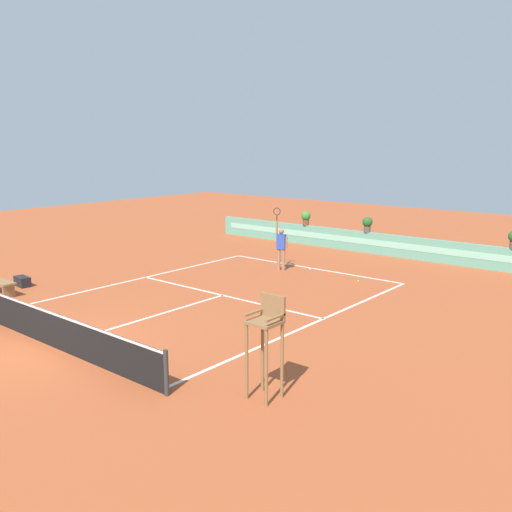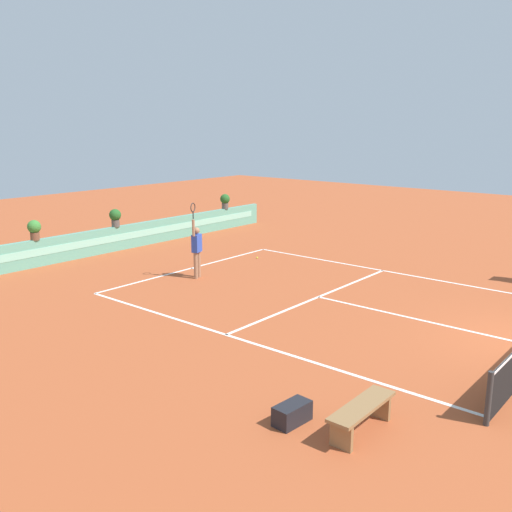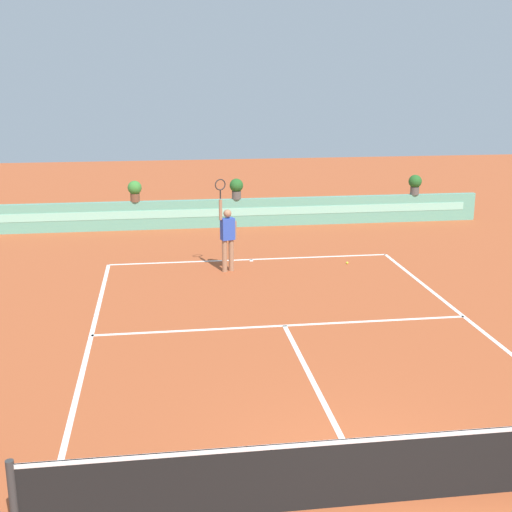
{
  "view_description": "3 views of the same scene",
  "coord_description": "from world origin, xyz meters",
  "px_view_note": "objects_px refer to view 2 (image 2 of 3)",
  "views": [
    {
      "loc": [
        12.63,
        -7.02,
        5.12
      ],
      "look_at": [
        -0.31,
        8.59,
        1.0
      ],
      "focal_mm": 38.82,
      "sensor_mm": 36.0,
      "label": 1
    },
    {
      "loc": [
        -13.81,
        -2.63,
        5.08
      ],
      "look_at": [
        -0.31,
        8.59,
        1.0
      ],
      "focal_mm": 39.86,
      "sensor_mm": 36.0,
      "label": 2
    },
    {
      "loc": [
        -2.57,
        -7.31,
        5.32
      ],
      "look_at": [
        -0.31,
        8.59,
        1.0
      ],
      "focal_mm": 47.93,
      "sensor_mm": 36.0,
      "label": 3
    }
  ],
  "objects_px": {
    "tennis_player": "(197,248)",
    "potted_plant_centre": "(115,217)",
    "bench_courtside": "(362,412)",
    "tennis_ball_near_baseline": "(257,258)",
    "potted_plant_far_right": "(225,200)",
    "potted_plant_left": "(34,229)",
    "gear_bag": "(292,413)"
  },
  "relations": [
    {
      "from": "tennis_player",
      "to": "bench_courtside",
      "type": "bearing_deg",
      "value": -119.44
    },
    {
      "from": "tennis_ball_near_baseline",
      "to": "potted_plant_left",
      "type": "height_order",
      "value": "potted_plant_left"
    },
    {
      "from": "tennis_player",
      "to": "potted_plant_far_right",
      "type": "height_order",
      "value": "tennis_player"
    },
    {
      "from": "gear_bag",
      "to": "potted_plant_centre",
      "type": "height_order",
      "value": "potted_plant_centre"
    },
    {
      "from": "tennis_player",
      "to": "tennis_ball_near_baseline",
      "type": "bearing_deg",
      "value": 4.08
    },
    {
      "from": "potted_plant_far_right",
      "to": "potted_plant_left",
      "type": "relative_size",
      "value": 1.0
    },
    {
      "from": "potted_plant_far_right",
      "to": "potted_plant_centre",
      "type": "relative_size",
      "value": 1.0
    },
    {
      "from": "bench_courtside",
      "to": "potted_plant_left",
      "type": "distance_m",
      "value": 15.09
    },
    {
      "from": "tennis_ball_near_baseline",
      "to": "potted_plant_left",
      "type": "relative_size",
      "value": 0.09
    },
    {
      "from": "gear_bag",
      "to": "potted_plant_left",
      "type": "distance_m",
      "value": 14.14
    },
    {
      "from": "potted_plant_left",
      "to": "potted_plant_centre",
      "type": "bearing_deg",
      "value": 0.0
    },
    {
      "from": "gear_bag",
      "to": "tennis_player",
      "type": "distance_m",
      "value": 9.98
    },
    {
      "from": "potted_plant_left",
      "to": "tennis_ball_near_baseline",
      "type": "bearing_deg",
      "value": -41.22
    },
    {
      "from": "potted_plant_far_right",
      "to": "potted_plant_left",
      "type": "bearing_deg",
      "value": 180.0
    },
    {
      "from": "tennis_player",
      "to": "potted_plant_centre",
      "type": "relative_size",
      "value": 3.57
    },
    {
      "from": "tennis_player",
      "to": "potted_plant_left",
      "type": "height_order",
      "value": "tennis_player"
    },
    {
      "from": "bench_courtside",
      "to": "potted_plant_far_right",
      "type": "xyz_separation_m",
      "value": [
        12.67,
        14.84,
        1.04
      ]
    },
    {
      "from": "tennis_player",
      "to": "potted_plant_centre",
      "type": "height_order",
      "value": "tennis_player"
    },
    {
      "from": "gear_bag",
      "to": "bench_courtside",
      "type": "bearing_deg",
      "value": -65.36
    },
    {
      "from": "tennis_player",
      "to": "potted_plant_centre",
      "type": "bearing_deg",
      "value": 81.0
    },
    {
      "from": "tennis_ball_near_baseline",
      "to": "tennis_player",
      "type": "bearing_deg",
      "value": -175.92
    },
    {
      "from": "gear_bag",
      "to": "potted_plant_far_right",
      "type": "height_order",
      "value": "potted_plant_far_right"
    },
    {
      "from": "potted_plant_far_right",
      "to": "potted_plant_left",
      "type": "height_order",
      "value": "same"
    },
    {
      "from": "potted_plant_centre",
      "to": "potted_plant_far_right",
      "type": "bearing_deg",
      "value": 0.0
    },
    {
      "from": "bench_courtside",
      "to": "tennis_player",
      "type": "xyz_separation_m",
      "value": [
        5.21,
        9.23,
        0.67
      ]
    },
    {
      "from": "bench_courtside",
      "to": "potted_plant_left",
      "type": "relative_size",
      "value": 2.21
    },
    {
      "from": "potted_plant_far_right",
      "to": "tennis_player",
      "type": "bearing_deg",
      "value": -143.06
    },
    {
      "from": "potted_plant_left",
      "to": "potted_plant_centre",
      "type": "height_order",
      "value": "same"
    },
    {
      "from": "tennis_ball_near_baseline",
      "to": "potted_plant_far_right",
      "type": "distance_m",
      "value": 6.82
    },
    {
      "from": "potted_plant_far_right",
      "to": "potted_plant_left",
      "type": "distance_m",
      "value": 10.11
    },
    {
      "from": "bench_courtside",
      "to": "tennis_ball_near_baseline",
      "type": "height_order",
      "value": "bench_courtside"
    },
    {
      "from": "potted_plant_left",
      "to": "gear_bag",
      "type": "bearing_deg",
      "value": -102.52
    }
  ]
}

